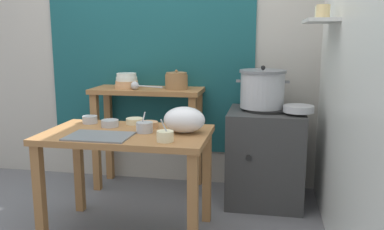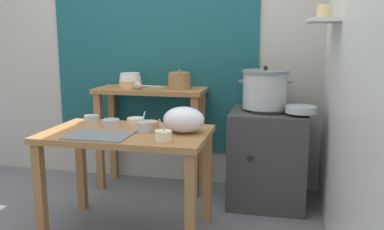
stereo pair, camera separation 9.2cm
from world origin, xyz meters
TOP-DOWN VIEW (x-y plane):
  - ground_plane at (0.00, 0.00)m, footprint 9.00×9.00m
  - wall_back at (0.08, 1.10)m, footprint 4.40×0.12m
  - wall_right at (1.40, 0.20)m, footprint 0.30×3.20m
  - prep_table at (0.00, -0.04)m, footprint 1.10×0.66m
  - back_shelf_table at (-0.12, 0.83)m, footprint 0.96×0.40m
  - stove_block at (0.91, 0.70)m, footprint 0.60×0.61m
  - steamer_pot at (0.87, 0.72)m, footprint 0.42×0.37m
  - clay_pot at (0.15, 0.83)m, footprint 0.19×0.19m
  - bowl_stack_enamel at (-0.30, 0.82)m, footprint 0.21×0.21m
  - ladle at (-0.18, 0.72)m, footprint 0.30×0.12m
  - serving_tray at (-0.12, -0.21)m, footprint 0.40×0.28m
  - plastic_bag at (0.38, -0.00)m, footprint 0.28×0.21m
  - wide_pan at (1.15, 0.57)m, footprint 0.23×0.23m
  - prep_bowl_0 at (-0.02, 0.20)m, footprint 0.13×0.13m
  - prep_bowl_1 at (0.32, -0.25)m, footprint 0.10×0.10m
  - prep_bowl_2 at (-0.36, 0.17)m, footprint 0.11×0.11m
  - prep_bowl_3 at (0.12, -0.04)m, footprint 0.11×0.11m
  - prep_bowl_4 at (-0.17, 0.08)m, footprint 0.12×0.12m
  - prep_bowl_5 at (0.10, 0.11)m, footprint 0.14×0.14m

SIDE VIEW (x-z plane):
  - ground_plane at x=0.00m, z-range 0.00..0.00m
  - stove_block at x=0.91m, z-range -0.01..0.77m
  - prep_table at x=0.00m, z-range 0.25..0.97m
  - back_shelf_table at x=-0.12m, z-range 0.23..1.13m
  - serving_tray at x=-0.12m, z-range 0.72..0.73m
  - prep_bowl_5 at x=0.10m, z-range 0.72..0.76m
  - prep_bowl_0 at x=-0.02m, z-range 0.72..0.76m
  - prep_bowl_4 at x=-0.17m, z-range 0.72..0.77m
  - prep_bowl_2 at x=-0.36m, z-range 0.72..0.78m
  - prep_bowl_1 at x=0.32m, z-range 0.68..0.83m
  - prep_bowl_3 at x=0.12m, z-range 0.69..0.82m
  - wide_pan at x=1.15m, z-range 0.78..0.83m
  - plastic_bag at x=0.38m, z-range 0.72..0.89m
  - steamer_pot at x=0.87m, z-range 0.76..1.10m
  - ladle at x=-0.18m, z-range 0.90..0.97m
  - bowl_stack_enamel at x=-0.30m, z-range 0.89..1.02m
  - clay_pot at x=0.15m, z-range 0.89..1.05m
  - wall_right at x=1.40m, z-range 0.00..2.60m
  - wall_back at x=0.08m, z-range 0.00..2.60m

